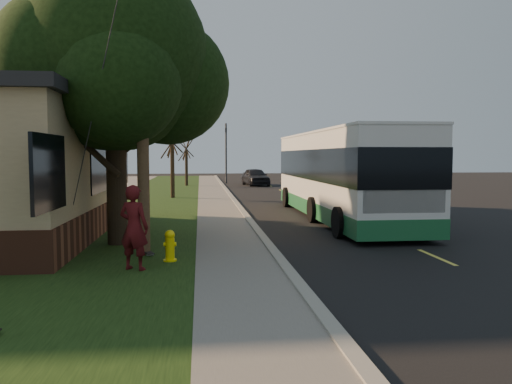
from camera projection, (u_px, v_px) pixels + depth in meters
The scene contains 15 objects.
ground at pixel (279, 261), 12.06m from camera, with size 120.00×120.00×0.00m, color black.
road at pixel (332, 212), 22.42m from camera, with size 8.00×80.00×0.01m, color black.
curb at pixel (243, 212), 21.97m from camera, with size 0.25×80.00×0.12m, color gray.
sidewalk at pixel (221, 213), 21.86m from camera, with size 2.00×80.00×0.08m, color slate.
grass_verge at pixel (139, 214), 21.47m from camera, with size 5.00×80.00×0.07m, color black.
fire_hydrant at pixel (170, 246), 11.74m from camera, with size 0.32×0.32×0.74m.
utility_pole at pixel (141, 72), 12.34m from camera, with size 2.86×3.21×9.07m.
leafy_tree at pixel (116, 61), 13.84m from camera, with size 6.30×6.00×7.80m.
bare_tree_near at pixel (172, 162), 29.35m from camera, with size 1.38×1.21×4.31m.
bare_tree_far at pixel (186, 162), 41.31m from camera, with size 1.38×1.21×4.03m.
traffic_signal at pixel (226, 149), 45.58m from camera, with size 0.18×0.22×5.50m.
transit_bus at pixel (340, 173), 20.09m from camera, with size 2.98×12.91×3.49m.
skateboarder at pixel (134, 227), 10.81m from camera, with size 0.68×0.44×1.86m, color #4B0F12.
skateboard_main at pixel (147, 252), 12.60m from camera, with size 0.43×0.75×0.07m.
distant_car at pixel (255, 177), 42.62m from camera, with size 1.77×4.40×1.50m, color black.
Camera 1 is at (-1.88, -11.77, 2.55)m, focal length 35.00 mm.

